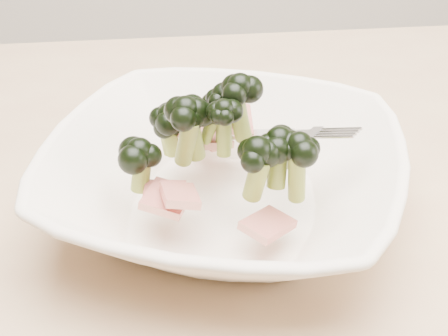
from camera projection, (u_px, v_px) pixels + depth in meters
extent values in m
cube|color=tan|center=(289.00, 195.00, 0.64)|extent=(1.20, 0.80, 0.04)
imported|color=#F3E2CD|center=(224.00, 179.00, 0.56)|extent=(0.40, 0.40, 0.08)
cylinder|color=olive|center=(278.00, 166.00, 0.52)|extent=(0.02, 0.02, 0.04)
ellipsoid|color=black|center=(279.00, 140.00, 0.51)|extent=(0.04, 0.04, 0.03)
cylinder|color=olive|center=(224.00, 135.00, 0.52)|extent=(0.01, 0.01, 0.04)
ellipsoid|color=black|center=(224.00, 110.00, 0.51)|extent=(0.03, 0.03, 0.02)
cylinder|color=olive|center=(141.00, 173.00, 0.54)|extent=(0.02, 0.02, 0.04)
ellipsoid|color=black|center=(139.00, 151.00, 0.53)|extent=(0.04, 0.04, 0.03)
cylinder|color=olive|center=(297.00, 177.00, 0.52)|extent=(0.02, 0.02, 0.05)
ellipsoid|color=black|center=(299.00, 145.00, 0.50)|extent=(0.04, 0.04, 0.03)
cylinder|color=olive|center=(193.00, 137.00, 0.54)|extent=(0.02, 0.02, 0.05)
ellipsoid|color=black|center=(192.00, 108.00, 0.53)|extent=(0.04, 0.04, 0.03)
cylinder|color=olive|center=(167.00, 140.00, 0.60)|extent=(0.02, 0.01, 0.03)
ellipsoid|color=black|center=(166.00, 122.00, 0.59)|extent=(0.03, 0.03, 0.02)
cylinder|color=olive|center=(239.00, 117.00, 0.54)|extent=(0.02, 0.02, 0.05)
ellipsoid|color=black|center=(240.00, 86.00, 0.53)|extent=(0.04, 0.04, 0.03)
cylinder|color=olive|center=(223.00, 128.00, 0.60)|extent=(0.02, 0.02, 0.04)
ellipsoid|color=black|center=(223.00, 101.00, 0.59)|extent=(0.04, 0.04, 0.03)
cylinder|color=olive|center=(187.00, 141.00, 0.53)|extent=(0.02, 0.03, 0.05)
ellipsoid|color=black|center=(186.00, 109.00, 0.52)|extent=(0.04, 0.04, 0.03)
cylinder|color=olive|center=(225.00, 131.00, 0.61)|extent=(0.02, 0.02, 0.03)
ellipsoid|color=black|center=(225.00, 114.00, 0.60)|extent=(0.03, 0.03, 0.02)
cylinder|color=olive|center=(190.00, 137.00, 0.55)|extent=(0.02, 0.02, 0.05)
ellipsoid|color=black|center=(189.00, 110.00, 0.53)|extent=(0.03, 0.03, 0.03)
cylinder|color=olive|center=(170.00, 138.00, 0.59)|extent=(0.02, 0.02, 0.04)
ellipsoid|color=black|center=(168.00, 115.00, 0.58)|extent=(0.04, 0.04, 0.03)
cylinder|color=olive|center=(224.00, 121.00, 0.56)|extent=(0.02, 0.03, 0.04)
ellipsoid|color=black|center=(224.00, 94.00, 0.54)|extent=(0.04, 0.04, 0.03)
cylinder|color=olive|center=(293.00, 159.00, 0.56)|extent=(0.01, 0.02, 0.03)
ellipsoid|color=black|center=(294.00, 144.00, 0.56)|extent=(0.03, 0.03, 0.02)
cylinder|color=olive|center=(209.00, 129.00, 0.55)|extent=(0.02, 0.01, 0.03)
ellipsoid|color=black|center=(209.00, 112.00, 0.54)|extent=(0.03, 0.03, 0.02)
cylinder|color=olive|center=(256.00, 178.00, 0.51)|extent=(0.02, 0.02, 0.04)
ellipsoid|color=black|center=(257.00, 151.00, 0.49)|extent=(0.04, 0.04, 0.03)
cube|color=maroon|center=(167.00, 198.00, 0.52)|extent=(0.05, 0.05, 0.02)
cube|color=maroon|center=(165.00, 193.00, 0.53)|extent=(0.04, 0.03, 0.01)
cube|color=maroon|center=(239.00, 119.00, 0.61)|extent=(0.03, 0.05, 0.02)
cube|color=maroon|center=(208.00, 137.00, 0.62)|extent=(0.05, 0.06, 0.02)
cube|color=maroon|center=(180.00, 195.00, 0.50)|extent=(0.03, 0.04, 0.02)
cube|color=maroon|center=(204.00, 136.00, 0.58)|extent=(0.03, 0.05, 0.02)
cube|color=maroon|center=(203.00, 135.00, 0.60)|extent=(0.05, 0.03, 0.02)
cube|color=maroon|center=(268.00, 225.00, 0.51)|extent=(0.05, 0.05, 0.02)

